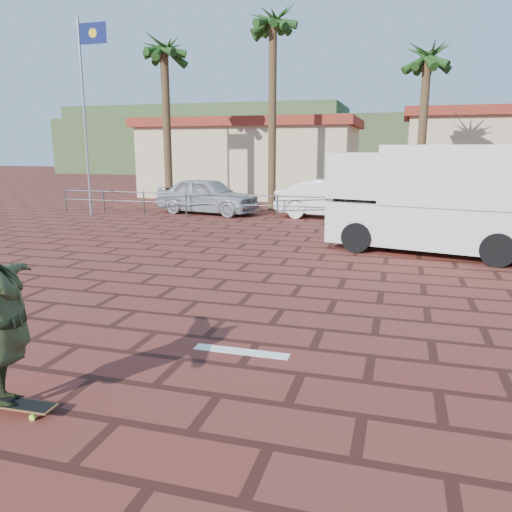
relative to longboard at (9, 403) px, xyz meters
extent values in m
plane|color=maroon|center=(1.27, 3.48, -0.09)|extent=(120.00, 120.00, 0.00)
cube|color=white|center=(1.97, 2.28, -0.09)|extent=(1.40, 0.22, 0.01)
cylinder|color=#47494F|center=(-10.73, 15.48, 0.41)|extent=(0.06, 0.06, 1.00)
cylinder|color=#47494F|center=(-8.73, 15.48, 0.41)|extent=(0.06, 0.06, 1.00)
cylinder|color=#47494F|center=(-6.73, 15.48, 0.41)|extent=(0.06, 0.06, 1.00)
cylinder|color=#47494F|center=(-4.73, 15.48, 0.41)|extent=(0.06, 0.06, 1.00)
cylinder|color=#47494F|center=(-2.73, 15.48, 0.41)|extent=(0.06, 0.06, 1.00)
cylinder|color=#47494F|center=(-0.73, 15.48, 0.41)|extent=(0.06, 0.06, 1.00)
cylinder|color=#47494F|center=(1.27, 15.48, 0.41)|extent=(0.06, 0.06, 1.00)
cylinder|color=#47494F|center=(3.27, 15.48, 0.41)|extent=(0.06, 0.06, 1.00)
cylinder|color=#47494F|center=(5.27, 15.48, 0.41)|extent=(0.06, 0.06, 1.00)
cylinder|color=#47494F|center=(7.27, 15.48, 0.41)|extent=(0.06, 0.06, 1.00)
cylinder|color=#47494F|center=(1.27, 15.48, 0.86)|extent=(24.00, 0.05, 0.05)
cylinder|color=#47494F|center=(1.27, 15.48, 0.46)|extent=(24.00, 0.05, 0.05)
cylinder|color=gray|center=(-8.73, 14.48, 3.91)|extent=(0.10, 0.10, 8.00)
cube|color=#0F174B|center=(-8.08, 14.48, 7.21)|extent=(1.20, 0.02, 0.80)
cylinder|color=brown|center=(-6.23, 16.98, 3.41)|extent=(0.36, 0.36, 7.00)
sphere|color=#234617|center=(-6.23, 16.98, 6.96)|extent=(2.40, 2.40, 2.40)
cylinder|color=brown|center=(-1.73, 18.48, 4.01)|extent=(0.36, 0.36, 8.20)
sphere|color=#234617|center=(-1.73, 18.48, 8.16)|extent=(2.40, 2.40, 2.40)
cylinder|color=brown|center=(4.77, 18.98, 3.16)|extent=(0.36, 0.36, 6.50)
sphere|color=#234617|center=(4.77, 18.98, 6.46)|extent=(2.40, 2.40, 2.40)
cube|color=beige|center=(-4.73, 25.48, 1.91)|extent=(12.00, 7.00, 4.00)
cube|color=maroon|center=(-4.73, 25.48, 4.16)|extent=(12.60, 7.60, 0.50)
cube|color=beige|center=(9.27, 27.48, 2.16)|extent=(10.00, 6.00, 4.50)
cube|color=maroon|center=(9.27, 27.48, 4.66)|extent=(10.60, 6.60, 0.50)
cube|color=#384C28|center=(1.27, 53.48, 2.91)|extent=(70.00, 18.00, 6.00)
cube|color=#384C28|center=(-20.73, 59.48, 3.91)|extent=(35.00, 14.00, 8.00)
cube|color=olive|center=(0.00, 0.00, 0.01)|extent=(1.11, 0.28, 0.02)
cube|color=black|center=(0.00, 0.00, 0.02)|extent=(1.07, 0.26, 0.00)
cube|color=silver|center=(0.38, 0.01, -0.02)|extent=(0.07, 0.18, 0.03)
cylinder|color=#ADF333|center=(0.39, -0.10, -0.05)|extent=(0.07, 0.03, 0.07)
cylinder|color=#ADF333|center=(0.38, 0.12, -0.05)|extent=(0.07, 0.03, 0.07)
imported|color=#313D21|center=(0.00, 0.00, 0.87)|extent=(1.29, 2.16, 1.71)
cube|color=silver|center=(5.01, 10.45, 0.70)|extent=(6.03, 3.53, 1.15)
cube|color=silver|center=(5.73, 10.29, 2.06)|extent=(4.62, 3.30, 1.57)
cube|color=silver|center=(3.08, 10.91, 2.00)|extent=(2.15, 2.62, 1.26)
cube|color=black|center=(2.42, 11.06, 1.53)|extent=(0.47, 1.75, 0.68)
cylinder|color=black|center=(2.93, 9.81, 0.33)|extent=(0.88, 0.48, 0.84)
cylinder|color=black|center=(3.43, 11.95, 0.33)|extent=(0.88, 0.48, 0.84)
cylinder|color=black|center=(6.39, 9.00, 0.33)|extent=(0.88, 0.48, 0.84)
cylinder|color=black|center=(6.89, 11.14, 0.33)|extent=(0.88, 0.48, 0.84)
imported|color=#A9ABB0|center=(-4.14, 16.48, 0.70)|extent=(4.91, 2.69, 1.58)
imported|color=white|center=(1.46, 16.48, 0.70)|extent=(4.94, 2.20, 1.58)
camera|label=1|loc=(4.03, -4.08, 2.77)|focal=35.00mm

